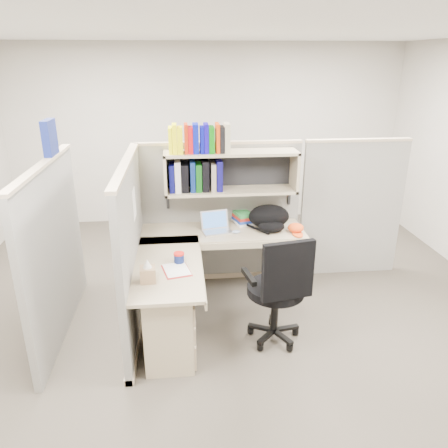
{
  "coord_description": "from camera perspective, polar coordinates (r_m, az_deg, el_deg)",
  "views": [
    {
      "loc": [
        -0.42,
        -3.76,
        2.46
      ],
      "look_at": [
        -0.02,
        0.25,
        0.93
      ],
      "focal_mm": 35.0,
      "sensor_mm": 36.0,
      "label": 1
    }
  ],
  "objects": [
    {
      "name": "room_shell",
      "position": [
        3.88,
        0.66,
        8.28
      ],
      "size": [
        6.0,
        6.0,
        6.0
      ],
      "color": "#A9A398",
      "rests_on": "ground"
    },
    {
      "name": "loose_paper",
      "position": [
        3.86,
        -6.22,
        -5.92
      ],
      "size": [
        0.26,
        0.31,
        0.0
      ],
      "primitive_type": null,
      "rotation": [
        0.0,
        0.0,
        0.23
      ],
      "color": "white",
      "rests_on": "desk"
    },
    {
      "name": "task_chair",
      "position": [
        4.01,
        6.94,
        -10.58
      ],
      "size": [
        0.6,
        0.55,
        1.08
      ],
      "color": "black",
      "rests_on": "ground"
    },
    {
      "name": "cubicle",
      "position": [
        4.49,
        -4.69,
        0.52
      ],
      "size": [
        3.79,
        1.84,
        1.95
      ],
      "color": "slate",
      "rests_on": "ground"
    },
    {
      "name": "ground",
      "position": [
        4.52,
        0.57,
        -12.21
      ],
      "size": [
        6.0,
        6.0,
        0.0
      ],
      "primitive_type": "plane",
      "color": "#342E28",
      "rests_on": "ground"
    },
    {
      "name": "snack_canister",
      "position": [
        3.97,
        -5.9,
        -4.37
      ],
      "size": [
        0.1,
        0.1,
        0.09
      ],
      "color": "#0D1A51",
      "rests_on": "desk"
    },
    {
      "name": "book_stack",
      "position": [
        4.89,
        2.49,
        0.85
      ],
      "size": [
        0.26,
        0.3,
        0.13
      ],
      "primitive_type": null,
      "rotation": [
        0.0,
        0.0,
        0.29
      ],
      "color": "gray",
      "rests_on": "desk"
    },
    {
      "name": "tissue_box",
      "position": [
        3.66,
        -9.94,
        -5.99
      ],
      "size": [
        0.14,
        0.14,
        0.2
      ],
      "primitive_type": null,
      "rotation": [
        0.0,
        0.0,
        0.07
      ],
      "color": "tan",
      "rests_on": "desk"
    },
    {
      "name": "backpack",
      "position": [
        4.69,
        6.03,
        0.76
      ],
      "size": [
        0.52,
        0.45,
        0.26
      ],
      "primitive_type": null,
      "rotation": [
        0.0,
        0.0,
        0.29
      ],
      "color": "black",
      "rests_on": "desk"
    },
    {
      "name": "orange_cap",
      "position": [
        4.7,
        9.35,
        -0.49
      ],
      "size": [
        0.18,
        0.2,
        0.09
      ],
      "primitive_type": null,
      "rotation": [
        0.0,
        0.0,
        -0.03
      ],
      "color": "#DC4513",
      "rests_on": "desk"
    },
    {
      "name": "desk",
      "position": [
        4.02,
        -4.81,
        -9.45
      ],
      "size": [
        1.74,
        1.75,
        0.73
      ],
      "color": "gray",
      "rests_on": "ground"
    },
    {
      "name": "paper_cup",
      "position": [
        4.8,
        -0.6,
        0.36
      ],
      "size": [
        0.1,
        0.1,
        0.11
      ],
      "primitive_type": "cylinder",
      "rotation": [
        0.0,
        0.0,
        0.35
      ],
      "color": "white",
      "rests_on": "desk"
    },
    {
      "name": "mouse",
      "position": [
        4.61,
        1.59,
        -1.02
      ],
      "size": [
        0.1,
        0.07,
        0.03
      ],
      "primitive_type": "ellipsoid",
      "rotation": [
        0.0,
        0.0,
        0.17
      ],
      "color": "#8EA6CA",
      "rests_on": "desk"
    },
    {
      "name": "laptop",
      "position": [
        4.61,
        -0.92,
        0.19
      ],
      "size": [
        0.35,
        0.35,
        0.21
      ],
      "primitive_type": null,
      "rotation": [
        0.0,
        0.0,
        0.19
      ],
      "color": "#BCBCC1",
      "rests_on": "desk"
    }
  ]
}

